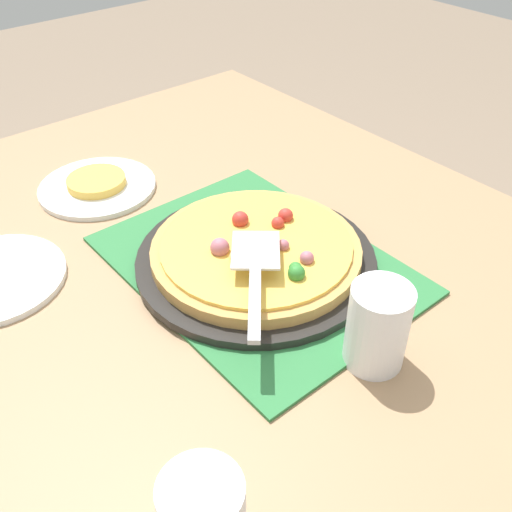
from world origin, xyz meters
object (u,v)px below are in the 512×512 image
Objects in this scene: plate_near_left at (98,187)px; pizza_pan at (256,259)px; served_slice_left at (96,181)px; pizza_server at (255,271)px; pizza at (256,249)px; cup_far at (377,327)px.

pizza_pan is at bearing 12.55° from plate_near_left.
served_slice_left is 0.54× the size of pizza_server.
pizza_server reaches higher than pizza.
plate_near_left is at bearing -177.52° from pizza_server.
pizza_server is at bearing 2.48° from plate_near_left.
pizza is at bearing 11.77° from pizza_pan.
pizza is at bearing 12.55° from served_slice_left.
plate_near_left is at bearing -167.45° from pizza.
pizza_pan reaches higher than plate_near_left.
pizza_server reaches higher than plate_near_left.
served_slice_left reaches higher than plate_near_left.
pizza_pan is at bearing -168.23° from pizza.
cup_far reaches higher than pizza_pan.
plate_near_left is at bearing -167.45° from pizza_pan.
pizza_pan is 0.26m from cup_far.
pizza reaches higher than served_slice_left.
cup_far reaches higher than pizza.
pizza_pan is at bearing 178.21° from cup_far.
cup_far is at bearing 6.87° from plate_near_left.
plate_near_left is (-0.37, -0.08, -0.03)m from pizza.
pizza_server reaches higher than pizza_pan.
served_slice_left is at bearing -173.13° from cup_far.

